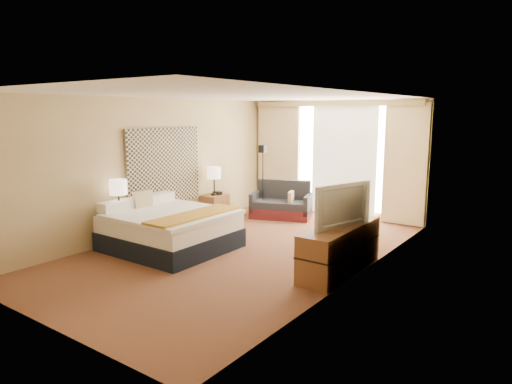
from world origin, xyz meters
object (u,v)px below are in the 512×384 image
Objects in this scene: floor_lamp at (263,166)px; television at (338,204)px; nightstand_left at (121,231)px; media_dresser at (340,249)px; loveseat at (282,205)px; nightstand_right at (214,207)px; desk_chair at (355,214)px; lamp_right at (214,173)px; lamp_left at (118,188)px; bed at (170,229)px.

floor_lamp is 1.47× the size of television.
media_dresser is at bearing 15.84° from nightstand_left.
loveseat is (1.09, 3.54, -0.01)m from nightstand_left.
media_dresser is at bearing -21.40° from nightstand_right.
television is at bearing -50.70° from desk_chair.
lamp_right is at bearing -145.04° from desk_chair.
lamp_left is at bearing -90.39° from lamp_right.
lamp_right is at bearing 158.90° from media_dresser.
desk_chair is at bearing 45.99° from lamp_left.
bed is at bearing -106.60° from desk_chair.
lamp_right reaches higher than media_dresser.
lamp_right is (-3.00, -0.64, 0.62)m from desk_chair.
television reaches higher than lamp_left.
desk_chair is (2.39, -0.33, -0.73)m from floor_lamp.
nightstand_right is 0.28× the size of bed.
lamp_right reaches higher than loveseat.
nightstand_right is 1.42m from floor_lamp.
loveseat is at bearing 62.09° from television.
nightstand_right is 0.76m from lamp_right.
floor_lamp is (0.65, 3.42, 0.86)m from nightstand_left.
floor_lamp is (-0.44, -0.11, 0.87)m from loveseat.
lamp_right reaches higher than nightstand_right.
bed is (-2.89, -0.65, -0.00)m from media_dresser.
lamp_left is at bearing -151.63° from bed.
nightstand_right is 0.86× the size of lamp_left.
nightstand_right is 3.10m from desk_chair.
lamp_left is at bearing 122.66° from television.
floor_lamp reaches higher than television.
nightstand_right is 2.25m from bed.
television reaches higher than media_dresser.
loveseat is at bearing 73.35° from lamp_left.
lamp_right is at bearing 89.61° from lamp_left.
media_dresser is 2.15m from desk_chair.
nightstand_right is at bearing -145.88° from desk_chair.
desk_chair reaches higher than loveseat.
lamp_left is at bearing -126.33° from loveseat.
floor_lamp reaches higher than lamp_left.
floor_lamp is at bearing 92.96° from bed.
loveseat is 1.34× the size of television.
bed is 3.13m from floor_lamp.
desk_chair is at bearing 50.42° from bed.
bed is 1.21× the size of floor_lamp.
floor_lamp is 3.85m from television.
desk_chair is at bearing -7.78° from floor_lamp.
television is at bearing -22.10° from nightstand_right.
loveseat is (1.09, 1.04, -0.01)m from nightstand_right.
lamp_right is (0.04, 2.46, 0.75)m from nightstand_left.
floor_lamp is 1.15m from lamp_right.
nightstand_left is at bearing -126.79° from loveseat.
floor_lamp is at bearing 54.76° from nightstand_right.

